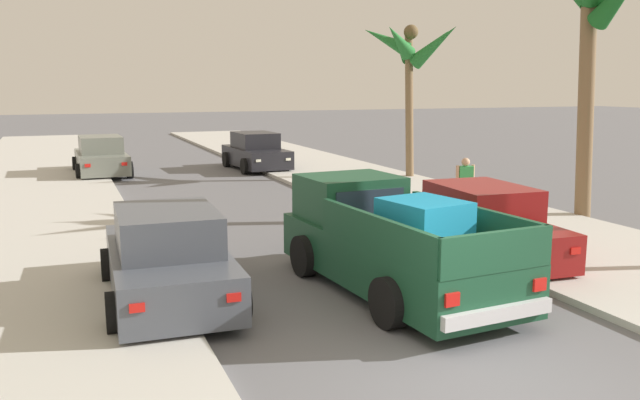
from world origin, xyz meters
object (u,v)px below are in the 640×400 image
Objects in this scene: car_right_near at (478,226)px; pickup_truck at (390,243)px; palm_tree_left_fore at (411,51)px; car_left_near at (168,259)px; car_right_mid at (256,152)px; palm_tree_right_fore at (596,8)px; car_left_mid at (101,157)px; pedestrian at (465,183)px.

pickup_truck is at bearing -157.69° from car_right_near.
palm_tree_left_fore reaches higher than car_right_near.
car_left_near is 1.00× the size of car_right_mid.
pickup_truck is 0.93× the size of palm_tree_left_fore.
palm_tree_right_fore is (0.55, -8.35, 0.70)m from palm_tree_left_fore.
pickup_truck is 0.80× the size of palm_tree_right_fore.
palm_tree_left_fore is at bearing 67.53° from car_right_near.
car_right_near is 1.01× the size of car_left_mid.
car_left_near is 1.00× the size of car_left_mid.
car_left_mid is at bearing 129.94° from palm_tree_right_fore.
palm_tree_right_fore is (5.07, 2.58, 4.68)m from car_right_near.
pedestrian is at bearing -107.80° from palm_tree_left_fore.
palm_tree_right_fore is at bearing -86.23° from palm_tree_left_fore.
car_left_near and car_right_mid have the same top height.
car_left_mid is at bearing 102.13° from pickup_truck.
palm_tree_right_fore is (5.16, -13.07, 4.68)m from car_right_mid.
car_left_near is 0.65× the size of palm_tree_right_fore.
car_left_mid is at bearing 111.15° from car_right_near.
car_right_near is 0.76× the size of palm_tree_left_fore.
pickup_truck is 3.36× the size of pedestrian.
pickup_truck is at bearing -77.87° from car_left_mid.
palm_tree_right_fore reaches higher than car_left_mid.
pedestrian is at bearing 156.27° from palm_tree_right_fore.
pickup_truck is at bearing -154.56° from palm_tree_right_fore.
car_right_mid is at bearing 111.55° from palm_tree_right_fore.
pedestrian is (2.24, 3.82, 0.20)m from car_right_near.
palm_tree_left_fore reaches higher than car_left_mid.
palm_tree_right_fore is at bearing -68.45° from car_right_mid.
palm_tree_left_fore reaches higher than pickup_truck.
pickup_truck reaches higher than car_left_near.
palm_tree_left_fore reaches higher than pedestrian.
car_right_near and car_right_mid have the same top height.
palm_tree_left_fore is (4.61, -4.72, 3.97)m from car_right_mid.
car_left_near is 9.37m from pedestrian.
palm_tree_left_fore is at bearing 46.43° from car_left_near.
pedestrian is at bearing 26.16° from car_left_near.
pickup_truck is at bearing -98.34° from car_right_mid.
car_right_mid is (6.12, -0.40, 0.00)m from car_left_mid.
car_left_mid is 0.75× the size of palm_tree_left_fore.
pickup_truck is 1.24× the size of car_left_mid.
car_right_mid is at bearing 81.66° from pickup_truck.
palm_tree_left_fore reaches higher than car_left_near.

